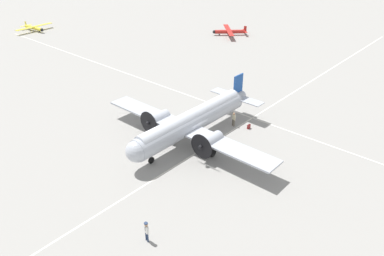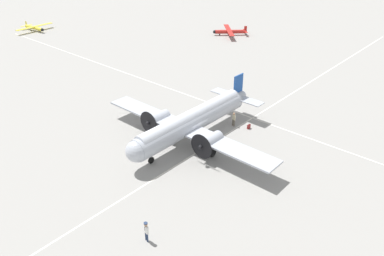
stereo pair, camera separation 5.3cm
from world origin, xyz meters
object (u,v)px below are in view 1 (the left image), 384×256
light_aircraft_distant (34,28)px  airliner_main (190,122)px  light_aircraft_taxiing (229,31)px  crew_foreground (146,230)px  suitcase_near_door (249,127)px  passenger_boarding (234,118)px

light_aircraft_distant → airliner_main: bearing=-18.0°
light_aircraft_distant → light_aircraft_taxiing: (-26.16, 35.16, 0.04)m
crew_foreground → suitcase_near_door: 20.62m
airliner_main → suitcase_near_door: airliner_main is taller
suitcase_near_door → passenger_boarding: bearing=-69.9°
passenger_boarding → suitcase_near_door: (-0.65, 1.78, -0.82)m
airliner_main → light_aircraft_distant: size_ratio=2.51×
suitcase_near_door → light_aircraft_distant: size_ratio=0.06×
airliner_main → crew_foreground: 15.43m
suitcase_near_door → light_aircraft_distant: 62.38m
crew_foreground → light_aircraft_taxiing: size_ratio=0.23×
crew_foreground → light_aircraft_taxiing: 61.38m
crew_foreground → passenger_boarding: (-19.54, -5.89, -0.06)m
passenger_boarding → light_aircraft_taxiing: bearing=143.2°
crew_foreground → light_aircraft_distant: bearing=-9.3°
airliner_main → light_aircraft_taxiing: 46.03m
airliner_main → light_aircraft_taxiing: (-39.54, -23.50, -1.56)m
airliner_main → passenger_boarding: (-6.10, 1.59, -1.29)m
airliner_main → suitcase_near_door: (-6.75, 3.36, -2.11)m
passenger_boarding → suitcase_near_door: passenger_boarding is taller
light_aircraft_taxiing → passenger_boarding: bearing=82.7°
crew_foreground → suitcase_near_door: (-20.19, -4.12, -0.87)m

